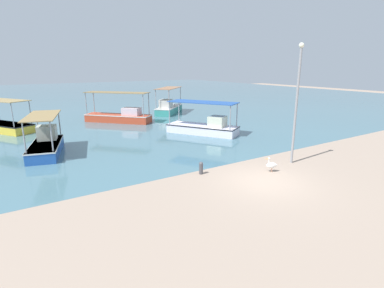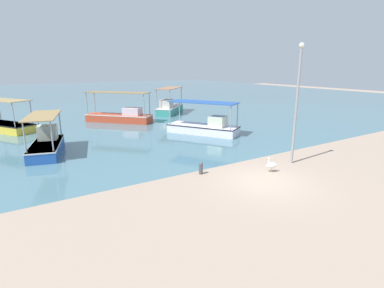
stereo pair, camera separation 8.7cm
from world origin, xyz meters
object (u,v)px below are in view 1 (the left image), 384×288
Objects in this scene: fishing_boat_center at (46,144)px; pelican at (271,165)px; fishing_boat_outer at (169,108)px; mooring_bollard at (201,167)px; fishing_boat_far_right at (120,116)px; fishing_boat_far_left at (204,127)px; lamp_post at (297,99)px; fishing_boat_near_left at (7,126)px.

pelican is (9.55, -10.10, -0.24)m from fishing_boat_center.
fishing_boat_outer reaches higher than fishing_boat_center.
mooring_bollard is at bearing -113.27° from fishing_boat_outer.
fishing_boat_far_right is at bearing 46.59° from fishing_boat_center.
fishing_boat_far_left is 9.47m from lamp_post.
fishing_boat_center is 10.46m from mooring_bollard.
fishing_boat_far_right is at bearing 102.88° from lamp_post.
lamp_post reaches higher than fishing_boat_far_right.
fishing_boat_outer is at bearing 18.81° from fishing_boat_far_right.
fishing_boat_center is at bearing -133.41° from fishing_boat_far_right.
lamp_post is (-2.60, -19.99, 2.98)m from fishing_boat_outer.
pelican is 1.22× the size of mooring_bollard.
fishing_boat_outer is at bearing 5.59° from fishing_boat_near_left.
fishing_boat_outer is 21.00m from pelican.
fishing_boat_outer reaches higher than fishing_boat_far_left.
lamp_post reaches higher than mooring_bollard.
fishing_boat_far_right is 0.90× the size of lamp_post.
fishing_boat_far_right is (7.65, 8.08, 0.02)m from fishing_boat_center.
fishing_boat_far_right reaches higher than fishing_boat_near_left.
pelican is at bearing -27.30° from mooring_bollard.
lamp_post is at bearing -12.92° from mooring_bollard.
fishing_boat_center is at bearing -144.10° from fishing_boat_outer.
fishing_boat_center reaches higher than pelican.
fishing_boat_far_right is 18.29m from pelican.
fishing_boat_far_left is at bearing -64.90° from fishing_boat_far_right.
lamp_post is 6.52m from mooring_bollard.
fishing_boat_near_left is at bearing 126.54° from lamp_post.
fishing_boat_far_right is at bearing 115.10° from fishing_boat_far_left.
pelican is at bearing -103.06° from fishing_boat_outer.
fishing_boat_near_left is 6.22× the size of pelican.
fishing_boat_outer is at bearing 35.90° from fishing_boat_center.
fishing_boat_near_left is (-13.69, 9.45, -0.06)m from fishing_boat_far_left.
lamp_post is (13.64, -18.40, 3.14)m from fishing_boat_near_left.
fishing_boat_near_left is 19.00m from mooring_bollard.
lamp_post reaches higher than pelican.
fishing_boat_far_left is 7.46× the size of pelican.
fishing_boat_far_right is 7.41× the size of pelican.
fishing_boat_near_left is at bearing 121.35° from pelican.
fishing_boat_far_left is 16.64m from fishing_boat_near_left.
fishing_boat_near_left is 7.59× the size of mooring_bollard.
fishing_boat_far_right reaches higher than fishing_boat_far_left.
mooring_bollard is (-1.41, -16.48, -0.28)m from fishing_boat_far_right.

